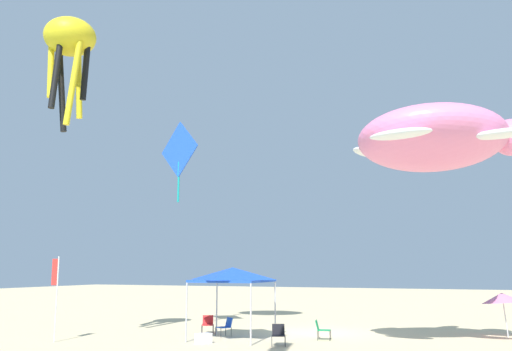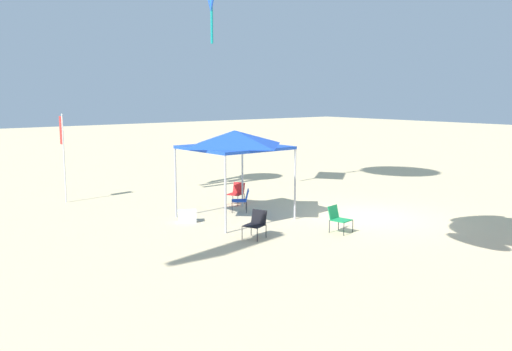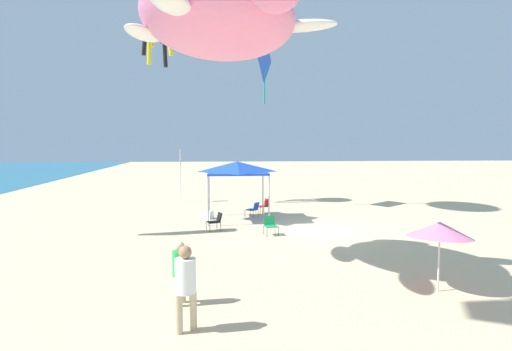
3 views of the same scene
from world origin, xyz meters
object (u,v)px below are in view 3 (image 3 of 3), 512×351
object	(u,v)px
beach_umbrella	(440,230)
folding_chair_near_cooler	(253,209)
cooler_box	(207,215)
person_by_tent	(186,281)
folding_chair_facing_ocean	(264,205)
folding_chair_right_of_tent	(216,220)
canopy_tent	(237,168)
folding_chair_left_of_tent	(270,224)
kite_turtle_pink	(217,19)
banner_flag	(181,171)
kite_diamond_blue	(264,61)
person_kite_handler	(180,268)
kite_octopus_yellow	(156,4)

from	to	relation	value
beach_umbrella	folding_chair_near_cooler	bearing A→B (deg)	20.99
cooler_box	person_by_tent	xyz separation A→B (m)	(-13.54, -0.12, 0.92)
folding_chair_facing_ocean	folding_chair_right_of_tent	bearing A→B (deg)	-54.34
canopy_tent	folding_chair_left_of_tent	distance (m)	4.41
person_by_tent	kite_turtle_pink	bearing A→B (deg)	50.12
canopy_tent	banner_flag	xyz separation A→B (m)	(6.50, 3.55, -0.61)
folding_chair_facing_ocean	person_by_tent	distance (m)	15.28
beach_umbrella	kite_diamond_blue	bearing A→B (deg)	13.77
person_kite_handler	folding_chair_facing_ocean	bearing A→B (deg)	5.85
folding_chair_near_cooler	kite_octopus_yellow	world-z (taller)	kite_octopus_yellow
kite_octopus_yellow	banner_flag	bearing A→B (deg)	-78.88
folding_chair_right_of_tent	kite_octopus_yellow	world-z (taller)	kite_octopus_yellow
beach_umbrella	cooler_box	distance (m)	13.36
person_by_tent	kite_turtle_pink	distance (m)	7.91
folding_chair_left_of_tent	folding_chair_right_of_tent	size ratio (longest dim) A/B	1.00
folding_chair_near_cooler	kite_diamond_blue	xyz separation A→B (m)	(3.09, -0.84, 8.32)
folding_chair_facing_ocean	folding_chair_left_of_tent	bearing A→B (deg)	-26.18
folding_chair_left_of_tent	kite_octopus_yellow	distance (m)	16.15
folding_chair_right_of_tent	banner_flag	world-z (taller)	banner_flag
folding_chair_near_cooler	person_by_tent	distance (m)	13.94
folding_chair_facing_ocean	banner_flag	xyz separation A→B (m)	(4.52, 5.11, 1.63)
person_kite_handler	kite_octopus_yellow	bearing A→B (deg)	29.85
folding_chair_left_of_tent	banner_flag	distance (m)	11.30
canopy_tent	kite_octopus_yellow	size ratio (longest dim) A/B	0.64
kite_octopus_yellow	kite_turtle_pink	size ratio (longest dim) A/B	0.66
folding_chair_left_of_tent	kite_turtle_pink	size ratio (longest dim) A/B	0.11
folding_chair_left_of_tent	banner_flag	world-z (taller)	banner_flag
canopy_tent	folding_chair_near_cooler	bearing A→B (deg)	-50.27
folding_chair_left_of_tent	folding_chair_right_of_tent	world-z (taller)	same
folding_chair_near_cooler	cooler_box	size ratio (longest dim) A/B	1.10
folding_chair_near_cooler	person_by_tent	xyz separation A→B (m)	(-13.72, 2.36, 0.65)
banner_flag	kite_octopus_yellow	distance (m)	10.42
banner_flag	kite_octopus_yellow	world-z (taller)	kite_octopus_yellow
folding_chair_right_of_tent	person_by_tent	bearing A→B (deg)	-23.08
cooler_box	kite_turtle_pink	distance (m)	12.07
folding_chair_facing_ocean	kite_diamond_blue	bearing A→B (deg)	150.84
person_by_tent	kite_diamond_blue	xyz separation A→B (m)	(16.81, -3.20, 7.67)
folding_chair_facing_ocean	folding_chair_right_of_tent	size ratio (longest dim) A/B	1.00
person_kite_handler	person_by_tent	xyz separation A→B (m)	(-1.59, -0.28, 0.17)
beach_umbrella	kite_octopus_yellow	distance (m)	21.91
person_kite_handler	kite_octopus_yellow	xyz separation A→B (m)	(16.86, 2.99, 11.45)
folding_chair_near_cooler	kite_turtle_pink	xyz separation A→B (m)	(-9.53, 1.70, 7.33)
cooler_box	beach_umbrella	bearing A→B (deg)	-148.71
banner_flag	person_kite_handler	size ratio (longest dim) A/B	2.15
folding_chair_facing_ocean	folding_chair_near_cooler	bearing A→B (deg)	-52.45
folding_chair_near_cooler	person_by_tent	world-z (taller)	person_by_tent
folding_chair_right_of_tent	person_kite_handler	distance (m)	8.95
folding_chair_facing_ocean	kite_diamond_blue	size ratio (longest dim) A/B	0.20
canopy_tent	person_kite_handler	size ratio (longest dim) A/B	1.89
canopy_tent	person_by_tent	bearing A→B (deg)	173.51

